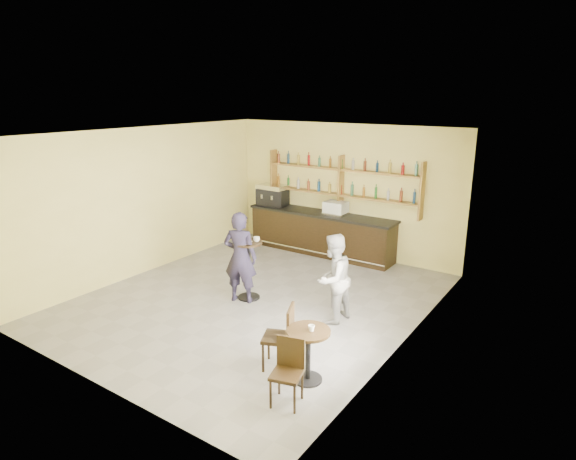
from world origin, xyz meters
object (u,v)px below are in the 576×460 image
Objects in this scene: cafe_table at (308,355)px; chair_south at (287,374)px; man_main at (240,257)px; patron_second at (333,279)px; pedestal_table at (248,270)px; espresso_machine at (273,195)px; chair_west at (278,337)px; bar_counter at (321,233)px; pastry_case at (336,208)px.

chair_south reaches higher than cafe_table.
man_main is 1.11× the size of patron_second.
pedestal_table is 3.01m from cafe_table.
cafe_table is 0.60m from chair_south.
chair_west is at bearing -60.84° from espresso_machine.
man_main reaches higher than bar_counter.
cafe_table is at bearing 129.20° from man_main.
patron_second is at bearing 1.82° from pedestal_table.
patron_second is at bearing 159.02° from chair_west.
pedestal_table is 0.36m from man_main.
pastry_case is 0.34× the size of patron_second.
bar_counter is at bearing 172.76° from pastry_case.
pedestal_table reaches higher than cafe_table.
espresso_machine is at bearing 180.00° from bar_counter.
cafe_table is at bearing 61.59° from chair_west.
chair_south is (4.22, -5.53, -0.88)m from espresso_machine.
espresso_machine is 1.88m from pastry_case.
man_main reaches higher than espresso_machine.
pedestal_table is at bearing -120.93° from man_main.
pedestal_table is at bearing -82.18° from patron_second.
espresso_machine is (-1.47, 0.00, 0.79)m from bar_counter.
pedestal_table is 2.55m from chair_west.
bar_counter is at bearing -105.18° from man_main.
pastry_case is 5.50m from cafe_table.
chair_south is 2.52m from patron_second.
chair_south is (0.60, -0.65, -0.05)m from chair_west.
chair_west is (1.90, -1.69, -0.09)m from pedestal_table.
cafe_table is at bearing -72.32° from pastry_case.
pedestal_table is at bearing -100.07° from pastry_case.
chair_south is at bearing -60.06° from espresso_machine.
man_main is 2.98m from cafe_table.
espresso_machine is at bearing -125.40° from patron_second.
patron_second reaches higher than espresso_machine.
man_main is 2.28× the size of cafe_table.
bar_counter reaches higher than cafe_table.
espresso_machine is 0.43× the size of man_main.
chair_south is at bearing 21.55° from patron_second.
man_main is 2.04× the size of chair_south.
espresso_machine is 7.01m from chair_south.
pastry_case is 5.23m from chair_west.
pedestal_table is at bearing -154.94° from chair_west.
pastry_case is at bearing 114.92° from cafe_table.
chair_south is at bearing -43.16° from pedestal_table.
bar_counter is 1.67m from espresso_machine.
bar_counter is 3.98× the size of chair_west.
pastry_case reaches higher than chair_south.
bar_counter is 5.33m from chair_west.
pastry_case is (0.40, 0.00, 0.68)m from bar_counter.
chair_south is at bearing 19.49° from chair_west.
patron_second reaches higher than pedestal_table.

